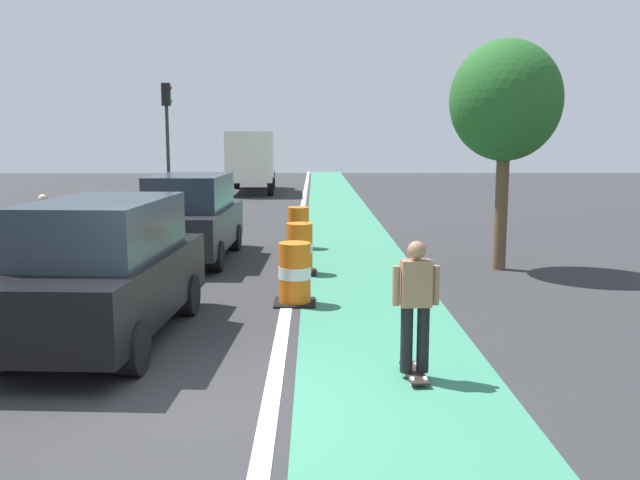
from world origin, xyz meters
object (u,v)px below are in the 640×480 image
Objects in this scene: skateboarder_on_lane at (416,305)px; traffic_barrel_mid at (300,249)px; traffic_barrel_back at (298,228)px; pedestrian_crossing at (44,226)px; delivery_truck_down_block at (252,158)px; street_tree_sidewalk at (505,102)px; traffic_light_corner at (167,123)px; parked_suv_nearest at (106,270)px; parked_suv_second at (191,217)px; traffic_barrel_front at (295,274)px.

traffic_barrel_mid is (-1.53, 6.48, -0.38)m from skateboarder_on_lane.
pedestrian_crossing is (-5.87, -2.15, 0.33)m from traffic_barrel_back.
pedestrian_crossing is at bearing 134.01° from skateboarder_on_lane.
delivery_truck_down_block is (-3.03, 22.24, 1.31)m from traffic_barrel_mid.
street_tree_sidewalk reaches higher than pedestrian_crossing.
delivery_truck_down_block is 1.51× the size of traffic_light_corner.
traffic_barrel_mid is 0.68× the size of pedestrian_crossing.
pedestrian_crossing is at bearing 118.25° from parked_suv_nearest.
parked_suv_second is 20.61m from delivery_truck_down_block.
traffic_barrel_mid is 0.22× the size of street_tree_sidewalk.
traffic_barrel_mid is at bearing -12.14° from pedestrian_crossing.
street_tree_sidewalk is at bearing 67.13° from skateboarder_on_lane.
delivery_truck_down_block reaches higher than traffic_barrel_front.
skateboarder_on_lane is 4.50m from parked_suv_nearest.
street_tree_sidewalk is at bearing -4.68° from pedestrian_crossing.
traffic_barrel_back is (-0.07, 6.16, 0.00)m from traffic_barrel_front.
pedestrian_crossing is at bearing -91.43° from traffic_light_corner.
pedestrian_crossing is (-2.94, -20.96, -0.98)m from delivery_truck_down_block.
street_tree_sidewalk reaches higher than parked_suv_nearest.
parked_suv_nearest is 0.94× the size of street_tree_sidewalk.
street_tree_sidewalk is at bearing -52.41° from traffic_light_corner.
parked_suv_nearest is 6.52m from parked_suv_second.
traffic_light_corner is at bearing 88.57° from pedestrian_crossing.
traffic_barrel_back is at bearing 72.83° from parked_suv_nearest.
delivery_truck_down_block is at bearing 98.86° from traffic_barrel_back.
traffic_light_corner is at bearing 109.74° from skateboarder_on_lane.
traffic_barrel_back is (2.51, 1.78, -0.50)m from parked_suv_second.
traffic_barrel_front is 1.00× the size of traffic_barrel_back.
skateboarder_on_lane is at bearing -67.45° from traffic_barrel_front.
traffic_barrel_front is 0.22× the size of street_tree_sidewalk.
traffic_barrel_mid is at bearing -32.41° from parked_suv_second.
parked_suv_second is at bearing -144.70° from traffic_barrel_back.
delivery_truck_down_block is (-2.93, 18.81, 1.31)m from traffic_barrel_back.
pedestrian_crossing is at bearing -173.63° from parked_suv_second.
traffic_barrel_mid is 0.21× the size of traffic_light_corner.
traffic_barrel_front is at bearing -70.92° from traffic_light_corner.
traffic_barrel_mid and traffic_barrel_back have the same top height.
traffic_barrel_front is at bearing 112.55° from skateboarder_on_lane.
skateboarder_on_lane is 0.34× the size of street_tree_sidewalk.
delivery_truck_down_block is at bearing 91.16° from parked_suv_second.
skateboarder_on_lane is 10.05m from traffic_barrel_back.
delivery_truck_down_block is at bearing 108.91° from street_tree_sidewalk.
street_tree_sidewalk reaches higher than traffic_barrel_front.
traffic_light_corner is at bearing 109.08° from traffic_barrel_front.
traffic_light_corner is (-5.56, 10.12, 2.97)m from traffic_barrel_back.
pedestrian_crossing is (-5.94, 4.01, 0.33)m from traffic_barrel_front.
skateboarder_on_lane is at bearing -45.99° from pedestrian_crossing.
parked_suv_second is 3.12m from traffic_barrel_back.
skateboarder_on_lane is at bearing -80.98° from delivery_truck_down_block.
traffic_light_corner is at bearing 127.59° from street_tree_sidewalk.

